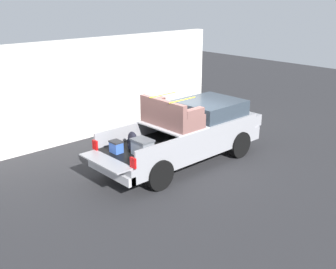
# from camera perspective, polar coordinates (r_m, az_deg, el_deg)

# --- Properties ---
(ground_plane) EXTENTS (40.00, 40.00, 0.00)m
(ground_plane) POSITION_cam_1_polar(r_m,az_deg,el_deg) (13.15, 1.93, -3.95)
(ground_plane) COLOR #262628
(pickup_truck) EXTENTS (6.05, 2.06, 2.23)m
(pickup_truck) POSITION_cam_1_polar(r_m,az_deg,el_deg) (13.03, 3.09, 0.38)
(pickup_truck) COLOR gray
(pickup_truck) RESTS_ON ground_plane
(building_facade) EXTENTS (11.66, 0.36, 3.62)m
(building_facade) POSITION_cam_1_polar(r_m,az_deg,el_deg) (15.46, -10.78, 6.30)
(building_facade) COLOR silver
(building_facade) RESTS_ON ground_plane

